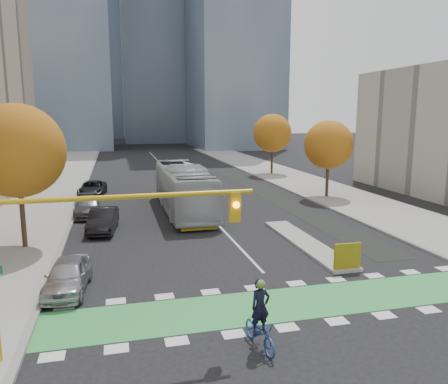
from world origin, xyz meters
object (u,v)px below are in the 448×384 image
tree_west (17,151)px  parked_car_a (68,276)px  parked_car_c (87,206)px  tree_east_far (272,133)px  tree_east_near (329,145)px  parked_car_b (103,220)px  bus (184,188)px  cyclist (260,325)px  parked_car_d (92,189)px  hazard_board (347,256)px  traffic_signal_west (79,233)px

tree_west → parked_car_a: tree_west is taller
parked_car_a → parked_car_c: size_ratio=0.86×
tree_east_far → parked_car_a: 39.65m
tree_east_near → parked_car_b: bearing=-160.1°
bus → tree_east_far: bearing=52.6°
cyclist → tree_west: bearing=116.8°
parked_car_d → bus: bearing=-45.5°
cyclist → hazard_board: bearing=32.8°
parked_car_a → parked_car_d: bearing=95.2°
hazard_board → cyclist: 8.54m
traffic_signal_west → parked_car_c: (-1.07, 20.39, -3.33)m
tree_west → parked_car_d: tree_west is taller
hazard_board → bus: size_ratio=0.10×
tree_west → parked_car_b: 7.07m
parked_car_a → bus: bearing=68.3°
tree_east_far → parked_car_c: 28.48m
tree_west → tree_east_near: tree_west is taller
bus → tree_east_near: bearing=10.5°
hazard_board → parked_car_b: size_ratio=0.30×
parked_car_b → parked_car_c: (-1.26, 5.00, -0.05)m
cyclist → parked_car_d: cyclist is taller
traffic_signal_west → bus: size_ratio=0.64×
tree_east_far → cyclist: bearing=-110.7°
bus → parked_car_c: (-7.33, 0.43, -1.15)m
tree_east_near → tree_east_far: tree_east_far is taller
tree_east_near → tree_east_far: (0.50, 16.00, 0.38)m
tree_west → tree_east_near: bearing=22.6°
hazard_board → parked_car_a: 13.02m
tree_east_far → traffic_signal_west: 43.61m
tree_east_near → traffic_signal_west: tree_east_near is taller
hazard_board → parked_car_d: 27.27m
parked_car_c → tree_east_far: bearing=37.0°
tree_east_far → cyclist: size_ratio=3.23×
bus → parked_car_d: (-7.33, 8.72, -1.16)m
tree_east_near → tree_east_far: bearing=88.2°
tree_east_far → parked_car_d: size_ratio=1.53×
hazard_board → parked_car_c: size_ratio=0.29×
parked_car_a → tree_west: bearing=118.4°
parked_car_a → parked_car_b: parked_car_b is taller
tree_east_far → parked_car_d: 24.07m
hazard_board → cyclist: size_ratio=0.59×
bus → parked_car_a: bus is taller
parked_car_a → parked_car_c: bearing=95.2°
cyclist → bus: size_ratio=0.18×
parked_car_b → parked_car_d: size_ratio=0.93×
parked_car_d → parked_car_c: bearing=-85.6°
tree_east_near → parked_car_b: tree_east_near is taller
cyclist → parked_car_d: (-6.61, 29.64, -0.10)m
tree_east_near → traffic_signal_west: size_ratio=0.83×
tree_west → cyclist: 17.23m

